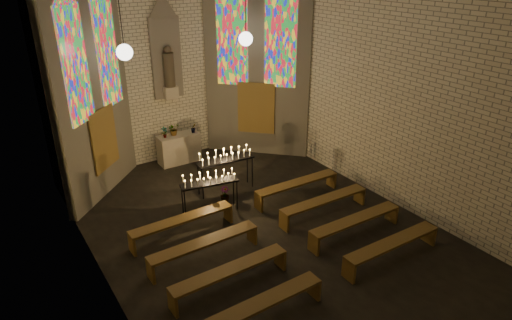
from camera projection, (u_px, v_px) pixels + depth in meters
The scene contains 17 objects.
floor at pixel (269, 236), 11.68m from camera, with size 12.00×12.00×0.00m, color black.
room at pixel (202, 67), 12.71m from camera, with size 8.22×12.43×7.00m.
altar at pixel (179, 148), 15.63m from camera, with size 1.40×0.60×1.00m, color beige.
flower_vase_left at pixel (164, 132), 15.10m from camera, with size 0.20×0.14×0.39m, color #4C723F.
flower_vase_center at pixel (174, 129), 15.32m from camera, with size 0.38×0.33×0.42m, color #4C723F.
flower_vase_right at pixel (194, 128), 15.55m from camera, with size 0.19×0.15×0.34m, color #4C723F.
aisle_flower_pot at pixel (225, 194), 13.20m from camera, with size 0.26×0.26×0.47m, color #4C723F.
votive_stand_left at pixel (209, 180), 12.35m from camera, with size 1.62×0.67×1.16m.
votive_stand_right at pixel (225, 157), 13.47m from camera, with size 1.77×0.55×1.28m.
pew_left_0 at pixel (182, 221), 11.51m from camera, with size 2.74×0.42×0.53m.
pew_right_0 at pixel (297, 185), 13.33m from camera, with size 2.74×0.42×0.53m.
pew_left_1 at pixel (204, 245), 10.60m from camera, with size 2.74×0.42×0.53m.
pew_right_1 at pixel (324, 202), 12.42m from camera, with size 2.74×0.42×0.53m.
pew_left_2 at pixel (230, 272), 9.68m from camera, with size 2.74×0.42×0.53m.
pew_right_2 at pixel (355, 222), 11.50m from camera, with size 2.74×0.42×0.53m.
pew_left_3 at pixel (261, 305), 8.77m from camera, with size 2.74×0.42×0.53m.
pew_right_3 at pixel (392, 245), 10.59m from camera, with size 2.74×0.42×0.53m.
Camera 1 is at (-5.64, -8.05, 6.60)m, focal length 32.00 mm.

